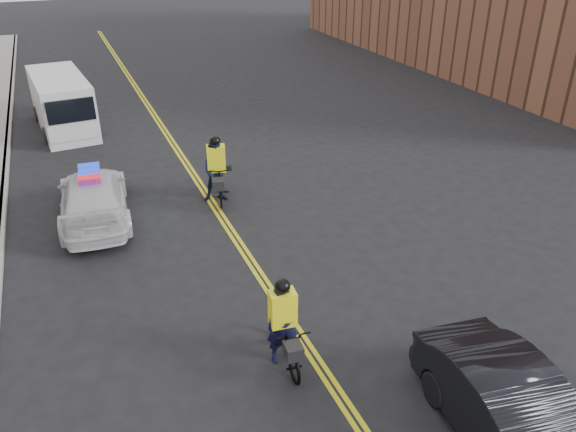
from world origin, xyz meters
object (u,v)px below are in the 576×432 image
(police_cruiser, at_px, (93,198))
(cyclist_far, at_px, (217,175))
(cyclist_near, at_px, (283,333))
(cargo_van, at_px, (63,104))
(dark_sedan, at_px, (517,422))

(police_cruiser, distance_m, cyclist_far, 3.69)
(cyclist_far, bearing_deg, cyclist_near, -82.28)
(cyclist_near, bearing_deg, cyclist_far, 88.98)
(cargo_van, distance_m, cyclist_far, 9.73)
(dark_sedan, distance_m, cyclist_far, 11.15)
(cargo_van, relative_size, cyclist_near, 2.71)
(cargo_van, height_order, cyclist_near, cargo_van)
(dark_sedan, height_order, cyclist_far, cyclist_far)
(cargo_van, bearing_deg, dark_sedan, -79.17)
(dark_sedan, bearing_deg, cargo_van, 112.66)
(dark_sedan, height_order, cyclist_near, cyclist_near)
(police_cruiser, bearing_deg, cyclist_far, -178.21)
(cargo_van, xyz_separation_m, cyclist_near, (3.14, -16.37, -0.42))
(police_cruiser, relative_size, cyclist_near, 2.41)
(police_cruiser, distance_m, cyclist_near, 8.16)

